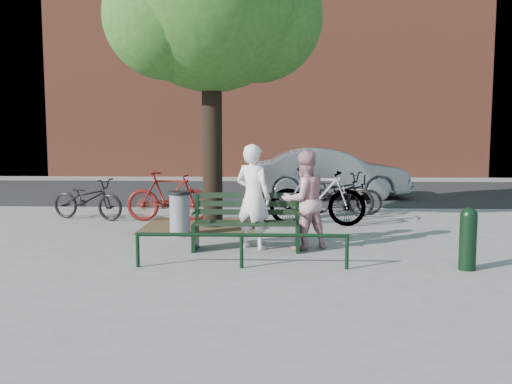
{
  "coord_description": "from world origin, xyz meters",
  "views": [
    {
      "loc": [
        0.51,
        -9.19,
        2.0
      ],
      "look_at": [
        0.12,
        1.0,
        0.85
      ],
      "focal_mm": 40.0,
      "sensor_mm": 36.0,
      "label": 1
    }
  ],
  "objects_px": {
    "park_bench": "(246,221)",
    "person_left": "(253,197)",
    "bollard": "(468,237)",
    "person_right": "(304,200)",
    "parked_car": "(330,173)",
    "bicycle_c": "(344,195)",
    "litter_bin": "(180,213)"
  },
  "relations": [
    {
      "from": "person_left",
      "to": "bollard",
      "type": "bearing_deg",
      "value": -173.12
    },
    {
      "from": "park_bench",
      "to": "bollard",
      "type": "relative_size",
      "value": 1.95
    },
    {
      "from": "person_right",
      "to": "bicycle_c",
      "type": "xyz_separation_m",
      "value": [
        1.1,
        3.87,
        -0.35
      ]
    },
    {
      "from": "litter_bin",
      "to": "bicycle_c",
      "type": "distance_m",
      "value": 4.38
    },
    {
      "from": "person_left",
      "to": "bicycle_c",
      "type": "height_order",
      "value": "person_left"
    },
    {
      "from": "bollard",
      "to": "litter_bin",
      "type": "height_order",
      "value": "bollard"
    },
    {
      "from": "park_bench",
      "to": "bollard",
      "type": "height_order",
      "value": "park_bench"
    },
    {
      "from": "litter_bin",
      "to": "bollard",
      "type": "bearing_deg",
      "value": -27.89
    },
    {
      "from": "parked_car",
      "to": "person_left",
      "type": "bearing_deg",
      "value": 160.42
    },
    {
      "from": "person_right",
      "to": "bicycle_c",
      "type": "distance_m",
      "value": 4.04
    },
    {
      "from": "person_left",
      "to": "person_right",
      "type": "height_order",
      "value": "person_left"
    },
    {
      "from": "litter_bin",
      "to": "bicycle_c",
      "type": "bearing_deg",
      "value": 39.87
    },
    {
      "from": "person_left",
      "to": "bicycle_c",
      "type": "xyz_separation_m",
      "value": [
        1.95,
        3.87,
        -0.41
      ]
    },
    {
      "from": "bollard",
      "to": "bicycle_c",
      "type": "xyz_separation_m",
      "value": [
        -1.15,
        5.19,
        -0.02
      ]
    },
    {
      "from": "person_right",
      "to": "bollard",
      "type": "relative_size",
      "value": 1.82
    },
    {
      "from": "litter_bin",
      "to": "park_bench",
      "type": "bearing_deg",
      "value": -40.92
    },
    {
      "from": "bicycle_c",
      "to": "person_left",
      "type": "bearing_deg",
      "value": 163.29
    },
    {
      "from": "bicycle_c",
      "to": "parked_car",
      "type": "relative_size",
      "value": 0.4
    },
    {
      "from": "park_bench",
      "to": "person_right",
      "type": "height_order",
      "value": "person_right"
    },
    {
      "from": "person_left",
      "to": "bollard",
      "type": "distance_m",
      "value": 3.39
    },
    {
      "from": "bicycle_c",
      "to": "person_right",
      "type": "bearing_deg",
      "value": 174.11
    },
    {
      "from": "parked_car",
      "to": "litter_bin",
      "type": "bearing_deg",
      "value": 146.13
    },
    {
      "from": "bollard",
      "to": "parked_car",
      "type": "bearing_deg",
      "value": 98.35
    },
    {
      "from": "bollard",
      "to": "bicycle_c",
      "type": "distance_m",
      "value": 5.31
    },
    {
      "from": "person_right",
      "to": "bicycle_c",
      "type": "height_order",
      "value": "person_right"
    },
    {
      "from": "bicycle_c",
      "to": "park_bench",
      "type": "bearing_deg",
      "value": 162.49
    },
    {
      "from": "person_left",
      "to": "bicycle_c",
      "type": "relative_size",
      "value": 0.99
    },
    {
      "from": "park_bench",
      "to": "person_left",
      "type": "bearing_deg",
      "value": 34.04
    },
    {
      "from": "bollard",
      "to": "person_left",
      "type": "bearing_deg",
      "value": 156.84
    },
    {
      "from": "parked_car",
      "to": "bicycle_c",
      "type": "bearing_deg",
      "value": 176.89
    },
    {
      "from": "parked_car",
      "to": "bollard",
      "type": "bearing_deg",
      "value": -175.74
    },
    {
      "from": "litter_bin",
      "to": "bicycle_c",
      "type": "xyz_separation_m",
      "value": [
        3.36,
        2.8,
        0.04
      ]
    }
  ]
}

